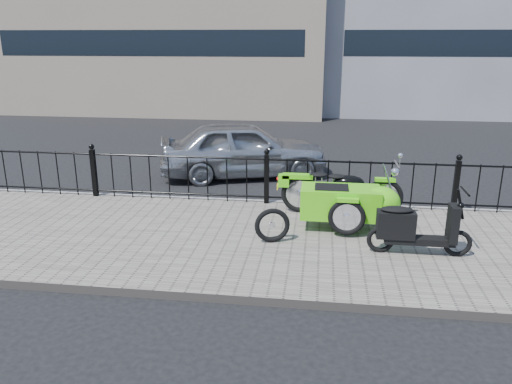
# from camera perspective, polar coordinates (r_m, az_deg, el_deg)

# --- Properties ---
(ground) EXTENTS (120.00, 120.00, 0.00)m
(ground) POSITION_cam_1_polar(r_m,az_deg,el_deg) (8.57, 0.22, -4.74)
(ground) COLOR black
(ground) RESTS_ON ground
(sidewalk) EXTENTS (30.00, 3.80, 0.12)m
(sidewalk) POSITION_cam_1_polar(r_m,az_deg,el_deg) (8.09, -0.23, -5.66)
(sidewalk) COLOR #665F56
(sidewalk) RESTS_ON ground
(curb) EXTENTS (30.00, 0.10, 0.12)m
(curb) POSITION_cam_1_polar(r_m,az_deg,el_deg) (9.89, 1.30, -1.32)
(curb) COLOR gray
(curb) RESTS_ON ground
(iron_fence) EXTENTS (14.11, 0.11, 1.08)m
(iron_fence) POSITION_cam_1_polar(r_m,az_deg,el_deg) (9.60, 1.22, 1.40)
(iron_fence) COLOR black
(iron_fence) RESTS_ON sidewalk
(motorcycle_sidecar) EXTENTS (2.28, 1.47, 0.98)m
(motorcycle_sidecar) POSITION_cam_1_polar(r_m,az_deg,el_deg) (8.55, 10.75, -0.86)
(motorcycle_sidecar) COLOR black
(motorcycle_sidecar) RESTS_ON sidewalk
(scooter) EXTENTS (1.52, 0.44, 1.03)m
(scooter) POSITION_cam_1_polar(r_m,az_deg,el_deg) (7.70, 17.46, -4.01)
(scooter) COLOR black
(scooter) RESTS_ON sidewalk
(spare_tire) EXTENTS (0.56, 0.22, 0.56)m
(spare_tire) POSITION_cam_1_polar(r_m,az_deg,el_deg) (7.81, 1.87, -3.84)
(spare_tire) COLOR black
(spare_tire) RESTS_ON sidewalk
(sedan_car) EXTENTS (4.22, 2.64, 1.34)m
(sedan_car) POSITION_cam_1_polar(r_m,az_deg,el_deg) (11.92, -1.43, 4.94)
(sedan_car) COLOR #A5A8AC
(sedan_car) RESTS_ON ground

